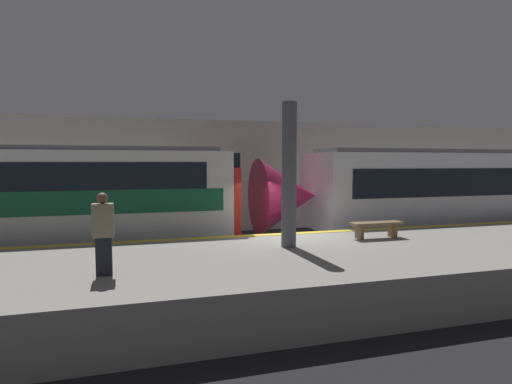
{
  "coord_description": "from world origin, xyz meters",
  "views": [
    {
      "loc": [
        -4.08,
        -11.08,
        3.14
      ],
      "look_at": [
        -0.67,
        0.96,
        2.2
      ],
      "focal_mm": 28.0,
      "sensor_mm": 36.0,
      "label": 1
    }
  ],
  "objects_px": {
    "train_modern": "(493,192)",
    "person_walking": "(103,232)",
    "platform_bench": "(376,226)",
    "support_pillar_near": "(289,175)"
  },
  "relations": [
    {
      "from": "train_modern",
      "to": "person_walking",
      "type": "bearing_deg",
      "value": -159.45
    },
    {
      "from": "train_modern",
      "to": "person_walking",
      "type": "height_order",
      "value": "train_modern"
    },
    {
      "from": "platform_bench",
      "to": "train_modern",
      "type": "bearing_deg",
      "value": 25.36
    },
    {
      "from": "train_modern",
      "to": "support_pillar_near",
      "type": "bearing_deg",
      "value": -158.65
    },
    {
      "from": "support_pillar_near",
      "to": "person_walking",
      "type": "distance_m",
      "value": 4.54
    },
    {
      "from": "train_modern",
      "to": "person_walking",
      "type": "distance_m",
      "value": 16.04
    },
    {
      "from": "person_walking",
      "to": "train_modern",
      "type": "bearing_deg",
      "value": 20.55
    },
    {
      "from": "person_walking",
      "to": "platform_bench",
      "type": "xyz_separation_m",
      "value": [
        6.94,
        1.8,
        -0.47
      ]
    },
    {
      "from": "person_walking",
      "to": "support_pillar_near",
      "type": "bearing_deg",
      "value": 18.46
    },
    {
      "from": "train_modern",
      "to": "platform_bench",
      "type": "xyz_separation_m",
      "value": [
        -8.07,
        -3.83,
        -0.5
      ]
    }
  ]
}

